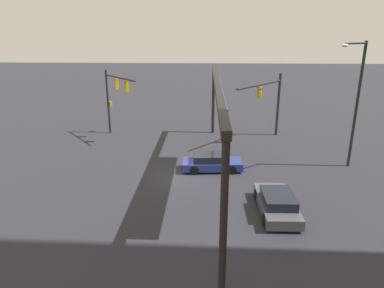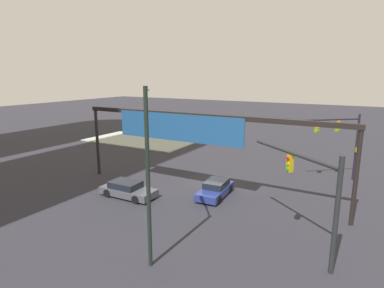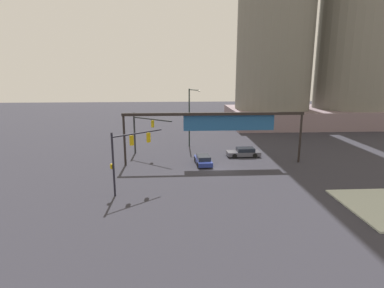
% 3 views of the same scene
% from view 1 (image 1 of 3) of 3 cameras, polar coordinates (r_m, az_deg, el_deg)
% --- Properties ---
extents(ground_plane, '(176.23, 176.23, 0.00)m').
position_cam_1_polar(ground_plane, '(23.75, -1.52, -5.45)').
color(ground_plane, '#2B2A33').
extents(traffic_signal_near_corner, '(5.47, 4.55, 5.84)m').
position_cam_1_polar(traffic_signal_near_corner, '(31.97, 12.75, 7.63)').
color(traffic_signal_near_corner, '#232627').
rests_on(traffic_signal_near_corner, ground).
extents(traffic_signal_opposite_side, '(4.69, 3.77, 6.04)m').
position_cam_1_polar(traffic_signal_opposite_side, '(32.64, -12.65, 8.36)').
color(traffic_signal_opposite_side, black).
rests_on(traffic_signal_opposite_side, ground).
extents(streetlamp_curved_arm, '(1.74, 2.30, 8.90)m').
position_cam_1_polar(streetlamp_curved_arm, '(26.56, 25.39, 6.95)').
color(streetlamp_curved_arm, black).
rests_on(streetlamp_curved_arm, ground).
extents(overhead_sign_gantry, '(22.46, 0.43, 6.50)m').
position_cam_1_polar(overhead_sign_gantry, '(21.45, 4.36, 7.12)').
color(overhead_sign_gantry, black).
rests_on(overhead_sign_gantry, ground).
extents(sedan_car_approaching, '(4.53, 2.01, 1.21)m').
position_cam_1_polar(sedan_car_approaching, '(19.67, 13.83, -9.42)').
color(sedan_car_approaching, '#4B4B57').
rests_on(sedan_car_approaching, ground).
extents(sedan_car_waiting_far, '(2.05, 4.31, 1.21)m').
position_cam_1_polar(sedan_car_waiting_far, '(24.71, 3.18, -3.06)').
color(sedan_car_waiting_far, navy).
rests_on(sedan_car_waiting_far, ground).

